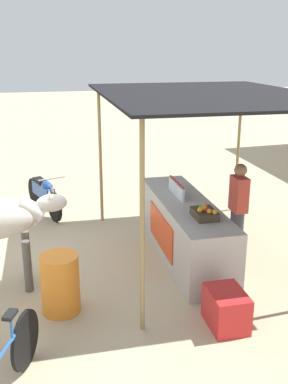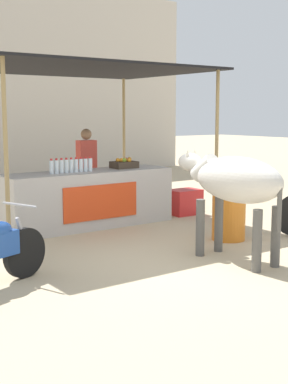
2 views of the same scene
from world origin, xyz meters
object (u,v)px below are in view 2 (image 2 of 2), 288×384
stall_counter (89,199)px  cow (234,183)px  fruit_crate (124,164)px  cooler_box (184,202)px  vendor_behind_counter (87,172)px  water_barrel (229,214)px

stall_counter → cow: 3.06m
fruit_crate → cooler_box: 1.52m
stall_counter → fruit_crate: fruit_crate is taller
vendor_behind_counter → cooler_box: bearing=-27.1°
fruit_crate → vendor_behind_counter: size_ratio=0.27×
cooler_box → water_barrel: water_barrel is taller
fruit_crate → cooler_box: size_ratio=0.73×
water_barrel → cow: bearing=-132.2°
stall_counter → fruit_crate: 0.95m
cooler_box → cow: 3.37m
stall_counter → cow: bearing=-81.0°
fruit_crate → cow: size_ratio=0.24×
vendor_behind_counter → cow: (0.08, -3.72, 0.18)m
cow → stall_counter: bearing=99.0°
vendor_behind_counter → water_barrel: size_ratio=2.06×
cooler_box → stall_counter: bearing=177.3°
fruit_crate → cooler_box: bearing=-6.7°
stall_counter → cooler_box: (2.06, -0.10, -0.24)m
vendor_behind_counter → cooler_box: vendor_behind_counter is taller
fruit_crate → cow: cow is taller
stall_counter → cow: cow is taller
cow → water_barrel: bearing=47.8°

